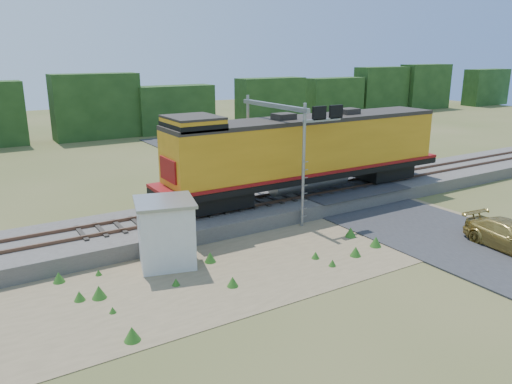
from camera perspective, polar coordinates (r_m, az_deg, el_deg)
ground at (r=23.59m, az=6.39°, el=-6.89°), size 140.00×140.00×0.00m
ballast at (r=28.09m, az=-1.14°, el=-2.17°), size 70.00×5.00×0.80m
rails at (r=27.95m, az=-1.15°, el=-1.23°), size 70.00×1.54×0.16m
dirt_shoulder at (r=22.87m, az=1.63°, el=-7.50°), size 26.00×8.00×0.03m
road at (r=28.65m, az=16.58°, el=-3.14°), size 7.00×66.00×0.86m
tree_line_north at (r=56.97m, az=-18.08°, el=8.96°), size 130.00×3.00×6.50m
weed_clumps at (r=21.83m, az=-1.11°, el=-8.71°), size 15.00×6.20×0.56m
locomotive at (r=29.60m, az=5.74°, el=4.70°), size 19.25×2.94×4.97m
shed at (r=22.02m, az=-10.27°, el=-4.56°), size 3.04×3.04×2.95m
signal_gantry at (r=27.66m, az=3.36°, el=7.22°), size 2.60×6.20×6.55m
car at (r=26.33m, az=27.20°, el=-4.58°), size 2.40×4.85×1.35m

